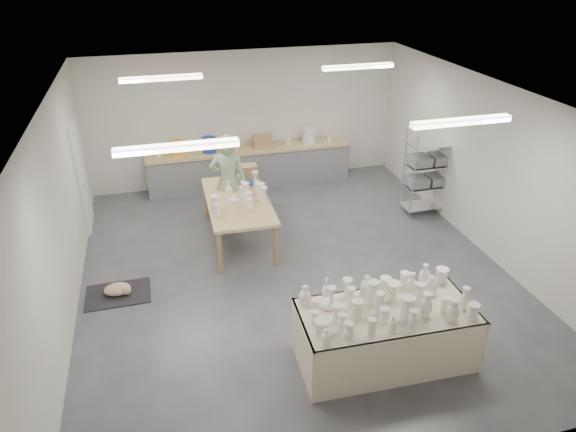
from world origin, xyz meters
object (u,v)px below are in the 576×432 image
object	(u,v)px
drying_table	(385,332)
red_stool	(228,210)
potter	(229,183)
work_table	(240,197)

from	to	relation	value
drying_table	red_stool	world-z (taller)	drying_table
potter	red_stool	distance (m)	0.76
potter	work_table	bearing A→B (deg)	122.43
potter	red_stool	world-z (taller)	potter
work_table	red_stool	distance (m)	0.93
potter	red_stool	bearing A→B (deg)	-74.46
drying_table	work_table	world-z (taller)	work_table
work_table	potter	world-z (taller)	potter
red_stool	work_table	bearing A→B (deg)	-79.43
potter	red_stool	xyz separation A→B (m)	(0.00, 0.27, -0.71)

